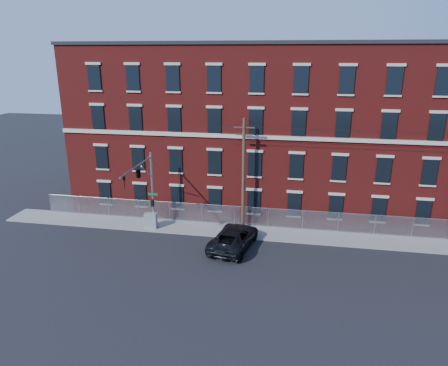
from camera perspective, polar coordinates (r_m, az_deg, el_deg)
ground at (r=32.77m, az=-2.22°, el=-10.15°), size 140.00×140.00×0.00m
sidewalk at (r=37.05m, az=18.14°, el=-7.54°), size 65.00×3.00×0.12m
mill_building at (r=43.20m, az=17.66°, el=7.34°), size 55.30×14.32×16.30m
chain_link_fence at (r=37.84m, az=18.04°, el=-5.34°), size 59.06×0.06×1.85m
traffic_signal_mast at (r=34.31m, az=-11.39°, el=0.55°), size 0.90×6.75×7.00m
utility_pole_near at (r=35.58m, az=2.74°, el=1.41°), size 1.80×0.28×10.00m
pickup_truck at (r=33.77m, az=1.37°, el=-7.62°), size 3.93×6.63×1.73m
utility_cabinet at (r=37.71m, az=-10.20°, el=-5.20°), size 1.13×0.60×1.39m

